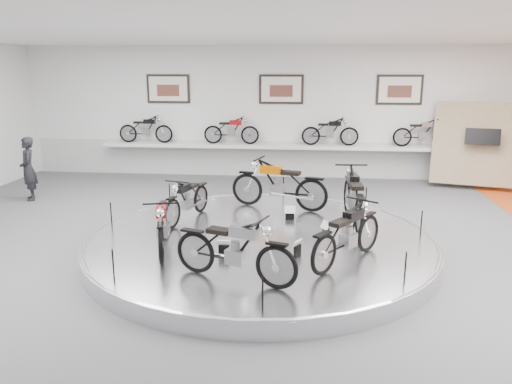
# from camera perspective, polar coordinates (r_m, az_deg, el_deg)

# --- Properties ---
(floor) EXTENTS (16.00, 16.00, 0.00)m
(floor) POSITION_cam_1_polar(r_m,az_deg,el_deg) (9.08, 0.34, -7.48)
(floor) COLOR #525254
(floor) RESTS_ON ground
(ceiling) EXTENTS (16.00, 16.00, 0.00)m
(ceiling) POSITION_cam_1_polar(r_m,az_deg,el_deg) (8.48, 0.38, 18.56)
(ceiling) COLOR white
(ceiling) RESTS_ON wall_back
(wall_back) EXTENTS (16.00, 0.00, 16.00)m
(wall_back) POSITION_cam_1_polar(r_m,az_deg,el_deg) (15.49, 2.88, 9.07)
(wall_back) COLOR silver
(wall_back) RESTS_ON floor
(dado_band) EXTENTS (15.68, 0.04, 1.10)m
(dado_band) POSITION_cam_1_polar(r_m,az_deg,el_deg) (15.66, 2.81, 3.77)
(dado_band) COLOR #BCBCBA
(dado_band) RESTS_ON floor
(display_platform) EXTENTS (6.40, 6.40, 0.30)m
(display_platform) POSITION_cam_1_polar(r_m,az_deg,el_deg) (9.31, 0.52, -5.94)
(display_platform) COLOR silver
(display_platform) RESTS_ON floor
(platform_rim) EXTENTS (6.40, 6.40, 0.10)m
(platform_rim) POSITION_cam_1_polar(r_m,az_deg,el_deg) (9.27, 0.52, -5.25)
(platform_rim) COLOR #B2B2BA
(platform_rim) RESTS_ON display_platform
(shelf) EXTENTS (11.00, 0.55, 0.10)m
(shelf) POSITION_cam_1_polar(r_m,az_deg,el_deg) (15.31, 2.77, 5.24)
(shelf) COLOR silver
(shelf) RESTS_ON wall_back
(poster_left) EXTENTS (1.35, 0.06, 0.88)m
(poster_left) POSITION_cam_1_polar(r_m,az_deg,el_deg) (15.98, -10.00, 11.54)
(poster_left) COLOR white
(poster_left) RESTS_ON wall_back
(poster_center) EXTENTS (1.35, 0.06, 0.88)m
(poster_center) POSITION_cam_1_polar(r_m,az_deg,el_deg) (15.41, 2.90, 11.65)
(poster_center) COLOR white
(poster_center) RESTS_ON wall_back
(poster_right) EXTENTS (1.35, 0.06, 0.88)m
(poster_right) POSITION_cam_1_polar(r_m,az_deg,el_deg) (15.62, 16.08, 11.16)
(poster_right) COLOR white
(poster_right) RESTS_ON wall_back
(display_panel) EXTENTS (2.56, 1.52, 2.30)m
(display_panel) POSITION_cam_1_polar(r_m,az_deg,el_deg) (15.42, 23.99, 5.05)
(display_panel) COLOR tan
(display_panel) RESTS_ON floor
(shelf_bike_a) EXTENTS (1.22, 0.43, 0.73)m
(shelf_bike_a) POSITION_cam_1_polar(r_m,az_deg,el_deg) (16.04, -12.48, 6.82)
(shelf_bike_a) COLOR black
(shelf_bike_a) RESTS_ON shelf
(shelf_bike_b) EXTENTS (1.22, 0.43, 0.73)m
(shelf_bike_b) POSITION_cam_1_polar(r_m,az_deg,el_deg) (15.41, -2.83, 6.85)
(shelf_bike_b) COLOR maroon
(shelf_bike_b) RESTS_ON shelf
(shelf_bike_c) EXTENTS (1.22, 0.43, 0.73)m
(shelf_bike_c) POSITION_cam_1_polar(r_m,az_deg,el_deg) (15.25, 8.46, 6.65)
(shelf_bike_c) COLOR black
(shelf_bike_c) RESTS_ON shelf
(shelf_bike_d) EXTENTS (1.22, 0.43, 0.73)m
(shelf_bike_d) POSITION_cam_1_polar(r_m,az_deg,el_deg) (15.61, 18.47, 6.25)
(shelf_bike_d) COLOR #9E9DA2
(shelf_bike_d) RESTS_ON shelf
(bike_a) EXTENTS (0.80, 1.95, 1.12)m
(bike_a) POSITION_cam_1_polar(r_m,az_deg,el_deg) (10.03, 11.09, -0.49)
(bike_a) COLOR black
(bike_a) RESTS_ON display_platform
(bike_b) EXTENTS (1.99, 1.16, 1.11)m
(bike_b) POSITION_cam_1_polar(r_m,az_deg,el_deg) (10.94, 2.60, 0.93)
(bike_b) COLOR #C25900
(bike_b) RESTS_ON display_platform
(bike_c) EXTENTS (0.91, 1.62, 0.90)m
(bike_c) POSITION_cam_1_polar(r_m,az_deg,el_deg) (10.20, -7.88, -0.76)
(bike_c) COLOR black
(bike_c) RESTS_ON display_platform
(bike_d) EXTENTS (0.94, 1.70, 0.95)m
(bike_d) POSITION_cam_1_polar(r_m,az_deg,el_deg) (8.59, -10.67, -3.54)
(bike_d) COLOR maroon
(bike_d) RESTS_ON display_platform
(bike_e) EXTENTS (1.78, 1.13, 0.98)m
(bike_e) POSITION_cam_1_polar(r_m,az_deg,el_deg) (7.24, -2.48, -6.50)
(bike_e) COLOR #9E9DA2
(bike_e) RESTS_ON display_platform
(bike_f) EXTENTS (1.44, 1.68, 0.97)m
(bike_f) POSITION_cam_1_polar(r_m,az_deg,el_deg) (8.02, 10.43, -4.69)
(bike_f) COLOR black
(bike_f) RESTS_ON display_platform
(visitor) EXTENTS (0.65, 0.71, 1.63)m
(visitor) POSITION_cam_1_polar(r_m,az_deg,el_deg) (14.05, -24.58, 2.42)
(visitor) COLOR black
(visitor) RESTS_ON floor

